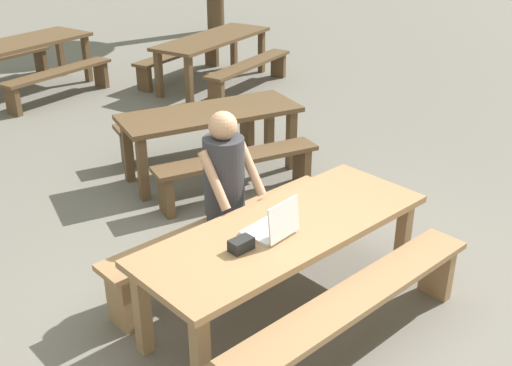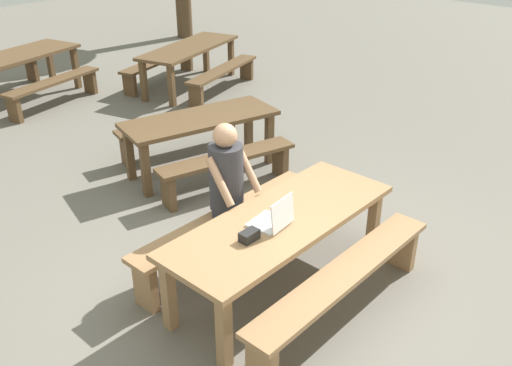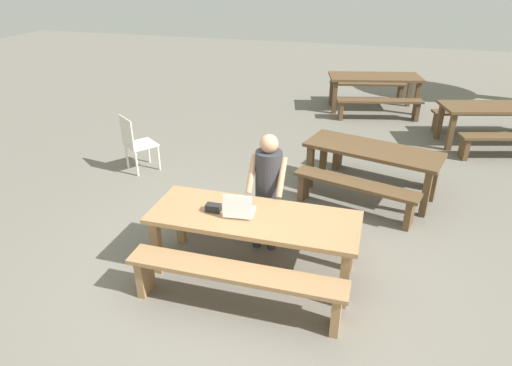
# 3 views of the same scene
# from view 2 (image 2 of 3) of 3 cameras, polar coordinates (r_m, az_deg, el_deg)

# --- Properties ---
(ground_plane) EXTENTS (30.00, 30.00, 0.00)m
(ground_plane) POSITION_cam_2_polar(r_m,az_deg,el_deg) (5.02, 2.51, -10.40)
(ground_plane) COLOR slate
(picnic_table_front) EXTENTS (2.19, 0.81, 0.70)m
(picnic_table_front) POSITION_cam_2_polar(r_m,az_deg,el_deg) (4.67, 2.66, -4.49)
(picnic_table_front) COLOR #9E754C
(picnic_table_front) RESTS_ON ground
(bench_near) EXTENTS (2.14, 0.30, 0.48)m
(bench_near) POSITION_cam_2_polar(r_m,az_deg,el_deg) (4.50, 8.98, -10.00)
(bench_near) COLOR #9E754C
(bench_near) RESTS_ON ground
(bench_far) EXTENTS (2.14, 0.30, 0.48)m
(bench_far) POSITION_cam_2_polar(r_m,az_deg,el_deg) (5.17, -2.88, -4.23)
(bench_far) COLOR #9E754C
(bench_far) RESTS_ON ground
(laptop) EXTENTS (0.32, 0.31, 0.27)m
(laptop) POSITION_cam_2_polar(r_m,az_deg,el_deg) (4.47, 1.84, -3.70)
(laptop) COLOR white
(laptop) RESTS_ON picnic_table_front
(small_pouch) EXTENTS (0.16, 0.09, 0.08)m
(small_pouch) POSITION_cam_2_polar(r_m,az_deg,el_deg) (4.31, -0.70, -5.42)
(small_pouch) COLOR black
(small_pouch) RESTS_ON picnic_table_front
(person_seated) EXTENTS (0.42, 0.41, 1.36)m
(person_seated) POSITION_cam_2_polar(r_m,az_deg,el_deg) (4.93, -2.79, -0.09)
(person_seated) COLOR #333847
(person_seated) RESTS_ON ground
(picnic_table_mid) EXTENTS (1.99, 1.17, 0.71)m
(picnic_table_mid) POSITION_cam_2_polar(r_m,az_deg,el_deg) (6.76, -5.72, 5.88)
(picnic_table_mid) COLOR brown
(picnic_table_mid) RESTS_ON ground
(bench_mid_south) EXTENTS (1.70, 0.73, 0.45)m
(bench_mid_south) POSITION_cam_2_polar(r_m,az_deg,el_deg) (6.35, -2.97, 1.89)
(bench_mid_south) COLOR brown
(bench_mid_south) RESTS_ON ground
(bench_mid_north) EXTENTS (1.70, 0.73, 0.45)m
(bench_mid_north) POSITION_cam_2_polar(r_m,az_deg,el_deg) (7.40, -7.90, 5.50)
(bench_mid_north) COLOR brown
(bench_mid_north) RESTS_ON ground
(picnic_table_rear) EXTENTS (2.12, 1.26, 0.77)m
(picnic_table_rear) POSITION_cam_2_polar(r_m,az_deg,el_deg) (10.05, -23.18, 11.47)
(picnic_table_rear) COLOR brown
(picnic_table_rear) RESTS_ON ground
(bench_rear_south) EXTENTS (1.81, 0.70, 0.44)m
(bench_rear_south) POSITION_cam_2_polar(r_m,az_deg,el_deg) (9.60, -20.07, 9.26)
(bench_rear_south) COLOR brown
(bench_rear_south) RESTS_ON ground
(picnic_table_distant) EXTENTS (2.29, 1.31, 0.74)m
(picnic_table_distant) POSITION_cam_2_polar(r_m,az_deg,el_deg) (10.00, -6.85, 13.21)
(picnic_table_distant) COLOR brown
(picnic_table_distant) RESTS_ON ground
(bench_distant_south) EXTENTS (1.96, 0.81, 0.43)m
(bench_distant_south) POSITION_cam_2_polar(r_m,az_deg,el_deg) (9.74, -3.41, 11.10)
(bench_distant_south) COLOR brown
(bench_distant_south) RESTS_ON ground
(bench_distant_north) EXTENTS (1.96, 0.81, 0.43)m
(bench_distant_north) POSITION_cam_2_polar(r_m,az_deg,el_deg) (10.44, -9.87, 11.89)
(bench_distant_north) COLOR brown
(bench_distant_north) RESTS_ON ground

